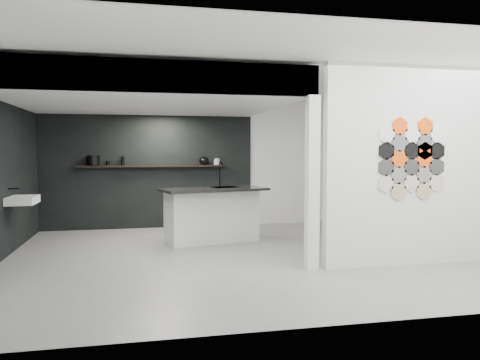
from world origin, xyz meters
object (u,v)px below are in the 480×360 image
Objects in this scene: stockpot at (93,160)px; glass_vase at (217,161)px; wall_basin at (23,200)px; kitchen_island at (212,214)px; kettle at (204,161)px; bottle_dark at (123,161)px; utensil_cup at (108,163)px; partition_panel at (407,166)px; glass_bowl at (217,162)px.

glass_vase is at bearing 0.00° from stockpot.
kitchen_island reaches higher than wall_basin.
kitchen_island is 9.76× the size of kettle.
stockpot reaches higher than bottle_dark.
kitchen_island is at bearing -102.26° from glass_vase.
utensil_cup is (1.15, 2.07, 0.52)m from wall_basin.
partition_panel is 5.58m from bottle_dark.
stockpot is at bearing 67.28° from wall_basin.
wall_basin is at bearing -148.65° from glass_bowl.
wall_basin is at bearing 161.77° from partition_panel.
partition_panel is 6.01m from stockpot.
stockpot is 2.53m from glass_vase.
partition_panel is 11.20× the size of stockpot.
glass_vase is at bearing 0.00° from bottle_dark.
stockpot is 1.25× the size of kettle.
glass_bowl is 1.05× the size of glass_vase.
glass_bowl is at bearing 0.00° from glass_vase.
kitchen_island is 1.89m from kettle.
glass_vase is 1.95m from bottle_dark.
partition_panel is 1.43× the size of kitchen_island.
utensil_cup is (0.28, 0.00, -0.06)m from stockpot.
wall_basin is at bearing -112.72° from stockpot.
utensil_cup is (-1.88, 1.66, 0.87)m from kitchen_island.
wall_basin is 3.30× the size of bottle_dark.
glass_bowl is (2.53, 0.00, -0.05)m from stockpot.
bottle_dark is (1.44, 2.07, 0.56)m from wall_basin.
glass_vase is at bearing 0.00° from glass_bowl.
partition_panel is 4.53m from kettle.
wall_basin is at bearing -119.07° from utensil_cup.
bottle_dark is at bearing 55.09° from wall_basin.
stockpot is 2.53m from glass_bowl.
glass_bowl is (-2.08, 3.87, -0.03)m from partition_panel.
kettle is at bearing 0.00° from utensil_cup.
glass_vase is at bearing 63.81° from kitchen_island.
partition_panel reaches higher than stockpot.
glass_vase is at bearing 0.00° from utensil_cup.
wall_basin is 4.40× the size of glass_vase.
utensil_cup is (-2.24, 0.00, -0.02)m from glass_vase.
stockpot reaches higher than glass_vase.
bottle_dark reaches higher than kitchen_island.
kettle is 1.40× the size of glass_bowl.
bottle_dark reaches higher than kettle.
bottle_dark is (-1.95, 0.00, 0.04)m from glass_bowl.
stockpot is at bearing 180.00° from utensil_cup.
kitchen_island is 2.47m from bottle_dark.
utensil_cup reaches higher than wall_basin.
glass_bowl is at bearing -6.13° from kettle.
kitchen_island reaches higher than utensil_cup.
kettle is at bearing 121.37° from partition_panel.
partition_panel is 20.53× the size of glass_vase.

